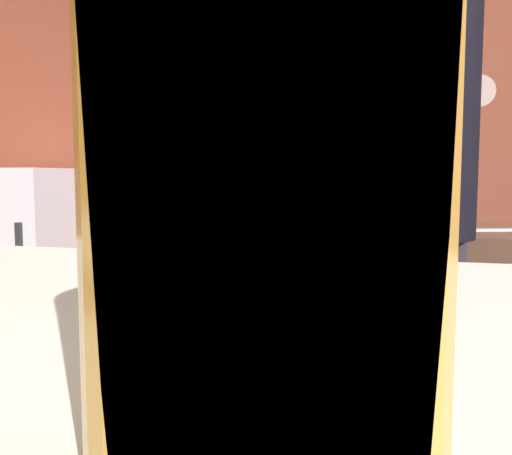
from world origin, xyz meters
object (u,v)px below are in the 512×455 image
mini_fridge (19,260)px  chefs_knife (496,230)px  pint_glass_far (267,126)px  bottle_vinegar (295,152)px  bottle_soy (418,155)px  mixing_bowl (270,218)px  bottle_olive_oil (381,156)px  bartender (407,210)px

mini_fridge → chefs_knife: 2.84m
pint_glass_far → chefs_knife: bearing=79.6°
chefs_knife → bottle_vinegar: 1.63m
mini_fridge → pint_glass_far: size_ratio=7.41×
pint_glass_far → bottle_soy: bearing=87.8°
pint_glass_far → bottle_soy: size_ratio=0.82×
pint_glass_far → bottle_soy: (0.12, 3.06, 0.10)m
chefs_knife → pint_glass_far: (-0.33, -1.78, 0.18)m
mixing_bowl → chefs_knife: bearing=-4.9°
mini_fridge → bottle_vinegar: (1.70, 0.25, 0.66)m
pint_glass_far → bottle_vinegar: bottle_vinegar is taller
mixing_bowl → pint_glass_far: bearing=-77.0°
bottle_vinegar → mini_fridge: bearing=-171.8°
mixing_bowl → bottle_vinegar: (-0.15, 1.25, 0.29)m
pint_glass_far → bottle_olive_oil: 3.06m
bottle_olive_oil → bottle_soy: bearing=1.3°
mini_fridge → pint_glass_far: bearing=-51.5°
bartender → bottle_olive_oil: 1.69m
mini_fridge → bottle_olive_oil: bottle_olive_oil is taller
bartender → bottle_vinegar: bearing=13.5°
mixing_bowl → chefs_knife: 0.76m
bartender → bottle_olive_oil: bearing=-1.8°
bottle_vinegar → bartender: bearing=-70.3°
bottle_olive_oil → bartender: bearing=-85.6°
bottle_soy → bottle_olive_oil: bearing=-178.7°
bartender → mixing_bowl: size_ratio=10.15×
mini_fridge → bottle_soy: bottle_soy is taller
mini_fridge → bartender: bearing=-32.5°
mixing_bowl → pint_glass_far: 1.91m
mini_fridge → bottle_soy: bearing=4.8°
bottle_vinegar → bottle_olive_oil: bottle_vinegar is taller
pint_glass_far → bottle_olive_oil: size_ratio=0.85×
bartender → bottle_olive_oil: (-0.13, 1.68, 0.20)m
mini_fridge → mixing_bowl: mini_fridge is taller
mini_fridge → chefs_knife: bearing=-22.4°
bartender → bottle_vinegar: bartender is taller
pint_glass_far → bottle_vinegar: (-0.57, 3.10, 0.12)m
mini_fridge → pint_glass_far: (2.28, -2.86, 0.54)m
pint_glass_far → bottle_soy: bottle_soy is taller
bottle_vinegar → chefs_knife: bearing=-55.8°
bottle_vinegar → bottle_soy: 0.69m
mixing_bowl → bottle_vinegar: bearing=96.6°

